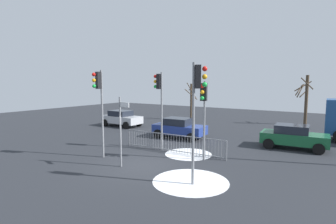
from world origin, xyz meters
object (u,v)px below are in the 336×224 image
Objects in this scene: traffic_light_mid_right at (159,93)px; car_silver_far at (122,118)px; traffic_light_mid_left at (99,94)px; car_green_mid at (293,136)px; traffic_light_rear_right at (197,96)px; bare_tree_left at (191,100)px; direction_sign_post at (121,128)px; traffic_light_foreground_left at (204,103)px; bare_tree_centre at (306,98)px; car_blue_near at (179,128)px.

car_silver_far is at bearing 47.33° from traffic_light_mid_right.
traffic_light_mid_left is 1.21× the size of car_green_mid.
traffic_light_rear_right reaches higher than bare_tree_left.
car_silver_far is (-6.34, 8.34, -2.70)m from traffic_light_mid_left.
traffic_light_rear_right is at bearing 13.40° from direction_sign_post.
traffic_light_mid_right is at bearing -148.96° from car_green_mid.
traffic_light_foreground_left is 15.53m from bare_tree_left.
car_green_mid is 10.89m from bare_tree_centre.
traffic_light_rear_right is (4.48, -3.80, 0.12)m from traffic_light_mid_right.
traffic_light_rear_right reaches higher than traffic_light_mid_right.
traffic_light_mid_left is 0.98× the size of traffic_light_rear_right.
direction_sign_post is 0.79× the size of bare_tree_left.
traffic_light_foreground_left is at bearing -100.19° from bare_tree_centre.
traffic_light_mid_left is at bearing 19.14° from traffic_light_foreground_left.
traffic_light_mid_right is 16.65m from bare_tree_centre.
traffic_light_mid_left is 1.22× the size of car_blue_near.
car_green_mid is (3.51, 5.42, -2.27)m from traffic_light_foreground_left.
bare_tree_centre reaches higher than direction_sign_post.
car_green_mid is 13.99m from bare_tree_left.
bare_tree_centre reaches higher than bare_tree_left.
car_green_mid is 0.91× the size of bare_tree_left.
bare_tree_centre reaches higher than traffic_light_mid_right.
car_blue_near is 1.00× the size of car_green_mid.
direction_sign_post is 17.20m from bare_tree_left.
traffic_light_mid_right is at bearing -31.31° from car_silver_far.
direction_sign_post is (0.43, -3.79, -1.53)m from traffic_light_mid_right.
car_blue_near is at bearing -172.75° from traffic_light_rear_right.
car_silver_far is (-11.23, 5.80, -2.27)m from traffic_light_foreground_left.
car_blue_near is at bearing -10.79° from car_silver_far.
bare_tree_left is at bearing -67.51° from traffic_light_foreground_left.
car_green_mid is at bearing -86.76° from bare_tree_centre.
traffic_light_mid_left is 10.82m from car_silver_far.
traffic_light_mid_left is 0.99× the size of bare_tree_centre.
direction_sign_post is 0.87× the size of car_green_mid.
traffic_light_foreground_left is 1.08× the size of car_silver_far.
traffic_light_rear_right reaches higher than direction_sign_post.
car_silver_far and car_green_mid have the same top height.
bare_tree_left is (3.28, 7.52, 1.37)m from car_silver_far.
traffic_light_rear_right is 18.87m from bare_tree_left.
car_blue_near is (-0.78, 3.56, -2.66)m from traffic_light_mid_right.
traffic_light_mid_left is 1.23× the size of car_silver_far.
traffic_light_mid_right is 1.20× the size of car_blue_near.
traffic_light_mid_left is at bearing -112.63° from bare_tree_centre.
car_silver_far is at bearing -113.54° from bare_tree_left.
direction_sign_post is at bearing -178.18° from traffic_light_mid_left.
car_silver_far is 0.98× the size of car_green_mid.
direction_sign_post is at bearing 39.37° from traffic_light_foreground_left.
traffic_light_rear_right reaches higher than traffic_light_mid_left.
traffic_light_foreground_left is at bearing -59.15° from bare_tree_left.
car_blue_near is at bearing -120.24° from bare_tree_centre.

